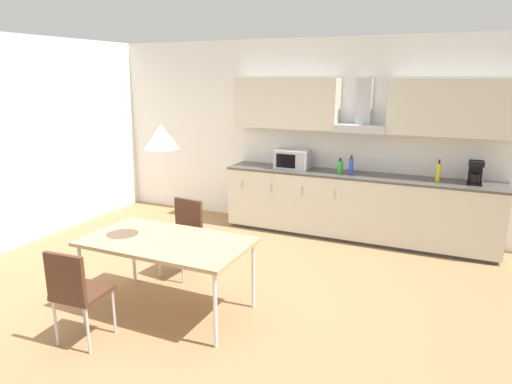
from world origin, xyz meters
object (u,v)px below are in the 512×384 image
at_px(bottle_yellow, 438,172).
at_px(bottle_green, 340,167).
at_px(coffee_maker, 475,172).
at_px(bottle_blue, 351,166).
at_px(chair_near_left, 75,288).
at_px(microwave, 292,159).
at_px(dining_table, 167,244).
at_px(chair_far_left, 184,229).
at_px(pendant_lamp, 161,137).

bearing_deg(bottle_yellow, bottle_green, -178.39).
relative_size(coffee_maker, bottle_blue, 1.12).
height_order(coffee_maker, chair_near_left, coffee_maker).
height_order(microwave, bottle_yellow, bottle_yellow).
bearing_deg(dining_table, bottle_green, 70.73).
height_order(microwave, chair_far_left, microwave).
bearing_deg(chair_near_left, bottle_blue, 67.79).
xyz_separation_m(microwave, bottle_green, (0.72, -0.04, -0.05)).
bearing_deg(bottle_yellow, chair_near_left, -125.56).
distance_m(microwave, pendant_lamp, 2.91).
relative_size(dining_table, pendant_lamp, 5.00).
height_order(bottle_yellow, dining_table, bottle_yellow).
distance_m(dining_table, pendant_lamp, 1.04).
xyz_separation_m(coffee_maker, bottle_blue, (-1.56, -0.05, -0.04)).
distance_m(bottle_yellow, pendant_lamp, 3.67).
relative_size(microwave, bottle_blue, 1.79).
xyz_separation_m(coffee_maker, bottle_green, (-1.71, -0.06, -0.06)).
bearing_deg(coffee_maker, microwave, -179.38).
relative_size(bottle_green, pendant_lamp, 0.67).
distance_m(chair_near_left, pendant_lamp, 1.49).
xyz_separation_m(microwave, chair_near_left, (-0.61, -3.65, -0.54)).
height_order(microwave, coffee_maker, coffee_maker).
bearing_deg(chair_near_left, chair_far_left, 89.89).
relative_size(microwave, dining_table, 0.30).
bearing_deg(pendant_lamp, bottle_blue, 68.11).
bearing_deg(bottle_green, bottle_yellow, 1.61).
xyz_separation_m(microwave, coffee_maker, (2.43, 0.03, 0.01)).
bearing_deg(bottle_yellow, chair_far_left, -142.50).
relative_size(microwave, bottle_yellow, 1.70).
height_order(bottle_blue, chair_far_left, bottle_blue).
bearing_deg(bottle_yellow, microwave, 179.96).
bearing_deg(bottle_blue, microwave, 178.26).
relative_size(bottle_green, bottle_yellow, 0.76).
bearing_deg(dining_table, microwave, 84.91).
distance_m(microwave, bottle_green, 0.73).
bearing_deg(bottle_yellow, dining_table, -128.60).
bearing_deg(bottle_yellow, pendant_lamp, -128.60).
bearing_deg(chair_far_left, dining_table, -66.90).
bearing_deg(dining_table, bottle_blue, 68.11).
height_order(bottle_blue, dining_table, bottle_blue).
xyz_separation_m(bottle_blue, chair_near_left, (-1.48, -3.62, -0.51)).
distance_m(microwave, bottle_blue, 0.87).
height_order(bottle_yellow, chair_far_left, bottle_yellow).
bearing_deg(chair_near_left, microwave, 80.57).
distance_m(bottle_green, chair_near_left, 3.88).
bearing_deg(bottle_blue, bottle_yellow, 1.27).
xyz_separation_m(chair_near_left, pendant_lamp, (0.35, 0.82, 1.19)).
height_order(microwave, bottle_green, microwave).
xyz_separation_m(bottle_yellow, chair_near_left, (-2.61, -3.65, -0.52)).
distance_m(coffee_maker, bottle_green, 1.71).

